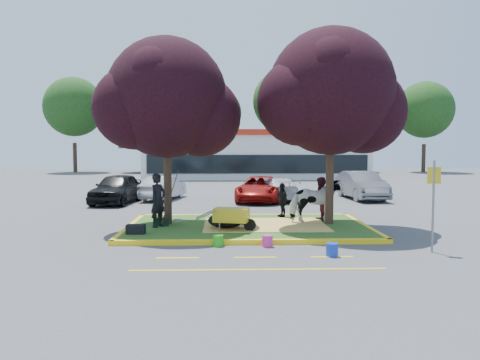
{
  "coord_description": "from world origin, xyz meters",
  "views": [
    {
      "loc": [
        -0.76,
        -16.06,
        2.84
      ],
      "look_at": [
        -0.25,
        0.5,
        1.68
      ],
      "focal_mm": 35.0,
      "sensor_mm": 36.0,
      "label": 1
    }
  ],
  "objects_px": {
    "cow": "(316,201)",
    "bucket_green": "(218,241)",
    "wheelbarrow": "(232,215)",
    "handler": "(158,200)",
    "calf": "(226,220)",
    "bucket_blue": "(332,250)",
    "bucket_pink": "(267,241)",
    "sign_post": "(433,196)",
    "car_black": "(117,188)",
    "car_silver": "(163,188)"
  },
  "relations": [
    {
      "from": "cow",
      "to": "bucket_blue",
      "type": "bearing_deg",
      "value": 164.45
    },
    {
      "from": "bucket_blue",
      "to": "car_silver",
      "type": "relative_size",
      "value": 0.09
    },
    {
      "from": "bucket_pink",
      "to": "car_black",
      "type": "relative_size",
      "value": 0.07
    },
    {
      "from": "cow",
      "to": "bucket_green",
      "type": "distance_m",
      "value": 4.78
    },
    {
      "from": "bucket_blue",
      "to": "sign_post",
      "type": "bearing_deg",
      "value": 8.07
    },
    {
      "from": "calf",
      "to": "handler",
      "type": "xyz_separation_m",
      "value": [
        -2.28,
        0.28,
        0.64
      ]
    },
    {
      "from": "calf",
      "to": "bucket_pink",
      "type": "distance_m",
      "value": 2.6
    },
    {
      "from": "sign_post",
      "to": "car_black",
      "type": "height_order",
      "value": "sign_post"
    },
    {
      "from": "handler",
      "to": "wheelbarrow",
      "type": "height_order",
      "value": "handler"
    },
    {
      "from": "wheelbarrow",
      "to": "bucket_blue",
      "type": "xyz_separation_m",
      "value": [
        2.58,
        -2.94,
        -0.49
      ]
    },
    {
      "from": "wheelbarrow",
      "to": "car_silver",
      "type": "height_order",
      "value": "car_silver"
    },
    {
      "from": "calf",
      "to": "car_silver",
      "type": "bearing_deg",
      "value": 94.84
    },
    {
      "from": "bucket_pink",
      "to": "bucket_blue",
      "type": "distance_m",
      "value": 2.0
    },
    {
      "from": "calf",
      "to": "bucket_blue",
      "type": "xyz_separation_m",
      "value": [
        2.77,
        -3.52,
        -0.24
      ]
    },
    {
      "from": "cow",
      "to": "sign_post",
      "type": "relative_size",
      "value": 0.74
    },
    {
      "from": "bucket_blue",
      "to": "car_black",
      "type": "distance_m",
      "value": 14.52
    },
    {
      "from": "car_black",
      "to": "handler",
      "type": "bearing_deg",
      "value": -62.05
    },
    {
      "from": "calf",
      "to": "sign_post",
      "type": "distance_m",
      "value": 6.5
    },
    {
      "from": "bucket_pink",
      "to": "sign_post",
      "type": "bearing_deg",
      "value": -10.66
    },
    {
      "from": "calf",
      "to": "bucket_pink",
      "type": "height_order",
      "value": "calf"
    },
    {
      "from": "sign_post",
      "to": "car_silver",
      "type": "bearing_deg",
      "value": 132.36
    },
    {
      "from": "sign_post",
      "to": "car_silver",
      "type": "relative_size",
      "value": 0.64
    },
    {
      "from": "sign_post",
      "to": "car_black",
      "type": "bearing_deg",
      "value": 142.07
    },
    {
      "from": "calf",
      "to": "bucket_green",
      "type": "height_order",
      "value": "calf"
    },
    {
      "from": "car_black",
      "to": "bucket_blue",
      "type": "bearing_deg",
      "value": -49.02
    },
    {
      "from": "cow",
      "to": "bucket_green",
      "type": "xyz_separation_m",
      "value": [
        -3.44,
        -3.23,
        -0.77
      ]
    },
    {
      "from": "cow",
      "to": "car_black",
      "type": "bearing_deg",
      "value": 40.05
    },
    {
      "from": "calf",
      "to": "bucket_green",
      "type": "bearing_deg",
      "value": -109.69
    },
    {
      "from": "sign_post",
      "to": "handler",
      "type": "bearing_deg",
      "value": 164.65
    },
    {
      "from": "bucket_pink",
      "to": "car_black",
      "type": "height_order",
      "value": "car_black"
    },
    {
      "from": "wheelbarrow",
      "to": "handler",
      "type": "bearing_deg",
      "value": 175.14
    },
    {
      "from": "car_black",
      "to": "car_silver",
      "type": "height_order",
      "value": "car_black"
    },
    {
      "from": "wheelbarrow",
      "to": "sign_post",
      "type": "xyz_separation_m",
      "value": [
        5.4,
        -2.54,
        0.87
      ]
    },
    {
      "from": "handler",
      "to": "bucket_green",
      "type": "height_order",
      "value": "handler"
    },
    {
      "from": "bucket_blue",
      "to": "calf",
      "type": "bearing_deg",
      "value": 128.14
    },
    {
      "from": "sign_post",
      "to": "bucket_green",
      "type": "distance_m",
      "value": 6.04
    },
    {
      "from": "cow",
      "to": "bucket_green",
      "type": "height_order",
      "value": "cow"
    },
    {
      "from": "cow",
      "to": "car_black",
      "type": "xyz_separation_m",
      "value": [
        -8.75,
        7.34,
        -0.17
      ]
    },
    {
      "from": "sign_post",
      "to": "bucket_blue",
      "type": "distance_m",
      "value": 3.16
    },
    {
      "from": "cow",
      "to": "bucket_blue",
      "type": "relative_size",
      "value": 5.35
    },
    {
      "from": "bucket_blue",
      "to": "car_silver",
      "type": "bearing_deg",
      "value": 114.48
    },
    {
      "from": "cow",
      "to": "car_black",
      "type": "distance_m",
      "value": 11.43
    },
    {
      "from": "bucket_pink",
      "to": "bucket_blue",
      "type": "height_order",
      "value": "bucket_blue"
    },
    {
      "from": "wheelbarrow",
      "to": "bucket_green",
      "type": "height_order",
      "value": "wheelbarrow"
    },
    {
      "from": "handler",
      "to": "wheelbarrow",
      "type": "bearing_deg",
      "value": -75.92
    },
    {
      "from": "bucket_green",
      "to": "cow",
      "type": "bearing_deg",
      "value": 43.19
    },
    {
      "from": "wheelbarrow",
      "to": "car_black",
      "type": "xyz_separation_m",
      "value": [
        -5.73,
        8.95,
        0.1
      ]
    },
    {
      "from": "sign_post",
      "to": "bucket_green",
      "type": "bearing_deg",
      "value": 178.99
    },
    {
      "from": "car_black",
      "to": "car_silver",
      "type": "bearing_deg",
      "value": 43.65
    },
    {
      "from": "wheelbarrow",
      "to": "bucket_pink",
      "type": "distance_m",
      "value": 2.04
    }
  ]
}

